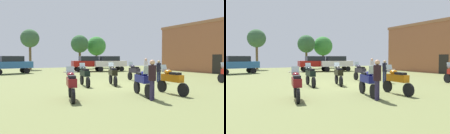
# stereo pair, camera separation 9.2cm
# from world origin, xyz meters

# --- Properties ---
(ground_plane) EXTENTS (44.00, 52.00, 0.02)m
(ground_plane) POSITION_xyz_m (0.00, 0.00, 0.01)
(ground_plane) COLOR olive
(motorcycle_1) EXTENTS (0.80, 2.07, 1.51)m
(motorcycle_1) POSITION_xyz_m (0.03, -0.15, 0.76)
(motorcycle_1) COLOR black
(motorcycle_1) RESTS_ON ground
(motorcycle_2) EXTENTS (0.76, 2.08, 1.49)m
(motorcycle_2) POSITION_xyz_m (-0.67, -4.38, 0.75)
(motorcycle_2) COLOR black
(motorcycle_2) RESTS_ON ground
(motorcycle_4) EXTENTS (0.64, 2.23, 1.49)m
(motorcycle_4) POSITION_xyz_m (-1.80, 0.32, 0.75)
(motorcycle_4) COLOR black
(motorcycle_4) RESTS_ON ground
(motorcycle_6) EXTENTS (0.73, 2.05, 1.45)m
(motorcycle_6) POSITION_xyz_m (-4.01, -3.71, 0.73)
(motorcycle_6) COLOR black
(motorcycle_6) RESTS_ON ground
(motorcycle_7) EXTENTS (0.63, 2.18, 1.49)m
(motorcycle_7) POSITION_xyz_m (2.76, 1.29, 0.75)
(motorcycle_7) COLOR black
(motorcycle_7) RESTS_ON ground
(motorcycle_8) EXTENTS (0.62, 2.16, 1.48)m
(motorcycle_8) POSITION_xyz_m (0.91, -4.71, 0.75)
(motorcycle_8) COLOR black
(motorcycle_8) RESTS_ON ground
(car_2) EXTENTS (4.50, 2.37, 2.00)m
(car_2) POSITION_xyz_m (6.67, 12.72, 1.19)
(car_2) COLOR black
(car_2) RESTS_ON ground
(car_3) EXTENTS (4.51, 2.39, 2.00)m
(car_3) POSITION_xyz_m (4.11, 13.77, 1.19)
(car_3) COLOR black
(car_3) RESTS_ON ground
(car_4) EXTENTS (4.58, 2.65, 2.00)m
(car_4) POSITION_xyz_m (-5.16, 14.01, 1.19)
(car_4) COLOR black
(car_4) RESTS_ON ground
(person_1) EXTENTS (0.46, 0.46, 1.76)m
(person_1) POSITION_xyz_m (-0.95, -5.45, 1.05)
(person_1) COLOR #2B2444
(person_1) RESTS_ON ground
(person_2) EXTENTS (0.39, 0.39, 1.65)m
(person_2) POSITION_xyz_m (3.78, -0.43, 0.98)
(person_2) COLOR #1F264D
(person_2) RESTS_ON ground
(person_3) EXTENTS (0.45, 0.45, 1.78)m
(person_3) POSITION_xyz_m (4.92, 2.61, 1.06)
(person_3) COLOR #322D4A
(person_3) RESTS_ON ground
(tree_1) EXTENTS (2.96, 2.96, 5.58)m
(tree_1) POSITION_xyz_m (5.88, 21.83, 4.08)
(tree_1) COLOR brown
(tree_1) RESTS_ON ground
(tree_2) EXTENTS (3.40, 3.40, 5.56)m
(tree_2) POSITION_xyz_m (9.41, 22.79, 3.86)
(tree_2) COLOR brown
(tree_2) RESTS_ON ground
(tree_4) EXTENTS (2.77, 2.77, 6.12)m
(tree_4) POSITION_xyz_m (-1.96, 22.20, 4.69)
(tree_4) COLOR brown
(tree_4) RESTS_ON ground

